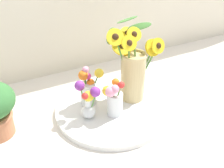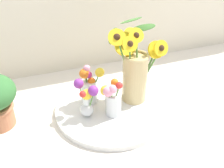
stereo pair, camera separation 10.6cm
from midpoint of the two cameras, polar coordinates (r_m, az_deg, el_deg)
ground_plane at (r=1.11m, az=2.28°, el=-7.16°), size 6.00×6.00×0.00m
serving_tray at (r=1.13m, az=2.69°, el=-5.42°), size 0.48×0.48×0.02m
mason_jar_sunflowers at (r=1.11m, az=7.74°, el=2.89°), size 0.25×0.16×0.35m
vase_small_center at (r=1.04m, az=2.96°, el=-3.32°), size 0.09×0.07×0.16m
vase_bulb_right at (r=1.03m, az=-2.67°, el=-3.41°), size 0.09×0.09×0.16m
vase_small_back at (r=1.11m, az=-2.20°, el=-0.59°), size 0.10×0.08×0.18m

